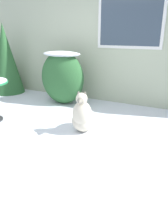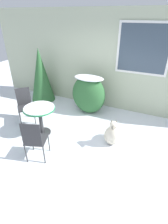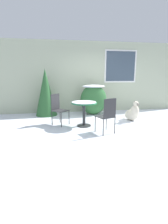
# 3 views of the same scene
# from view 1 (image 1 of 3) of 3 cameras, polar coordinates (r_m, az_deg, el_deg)

# --- Properties ---
(ground_plane) EXTENTS (16.00, 16.00, 0.00)m
(ground_plane) POSITION_cam_1_polar(r_m,az_deg,el_deg) (3.80, -14.18, -4.69)
(ground_plane) COLOR white
(house_wall) EXTENTS (8.00, 0.10, 2.88)m
(house_wall) POSITION_cam_1_polar(r_m,az_deg,el_deg) (5.28, 1.33, 19.19)
(house_wall) COLOR #B2BC9E
(house_wall) RESTS_ON ground_plane
(shrub_left) EXTENTS (1.04, 0.63, 1.17)m
(shrub_left) POSITION_cam_1_polar(r_m,az_deg,el_deg) (4.97, -5.69, 9.22)
(shrub_left) COLOR #2D6033
(shrub_left) RESTS_ON ground_plane
(evergreen_bush) EXTENTS (0.81, 0.81, 1.78)m
(evergreen_bush) POSITION_cam_1_polar(r_m,az_deg,el_deg) (6.22, -19.72, 12.89)
(evergreen_bush) COLOR #2D6033
(evergreen_bush) RESTS_ON ground_plane
(dog) EXTENTS (0.51, 0.72, 0.71)m
(dog) POSITION_cam_1_polar(r_m,az_deg,el_deg) (3.56, -0.17, -1.25)
(dog) COLOR beige
(dog) RESTS_ON ground_plane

